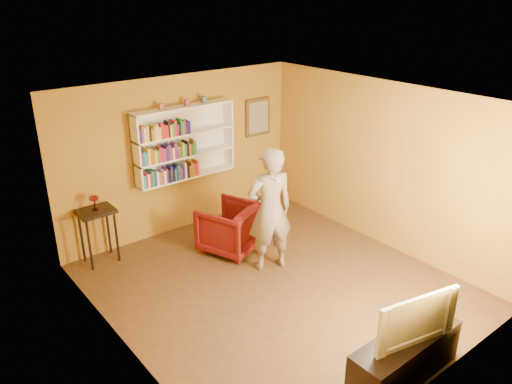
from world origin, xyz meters
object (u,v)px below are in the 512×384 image
armchair (230,228)px  ruby_lustre (94,200)px  bookshelf (183,142)px  console_table (97,219)px  television (411,316)px  tv_cabinet (405,357)px  person (270,210)px

armchair → ruby_lustre: bearing=-49.4°
ruby_lustre → armchair: ruby_lustre is taller
bookshelf → armchair: bearing=-83.9°
bookshelf → console_table: bearing=-174.6°
ruby_lustre → armchair: size_ratio=0.27×
bookshelf → ruby_lustre: 1.77m
armchair → television: 3.56m
bookshelf → console_table: (-1.68, -0.16, -0.86)m
bookshelf → television: 4.73m
ruby_lustre → tv_cabinet: 4.84m
armchair → person: size_ratio=0.45×
ruby_lustre → television: (1.60, -4.50, -0.24)m
ruby_lustre → tv_cabinet: size_ratio=0.16×
television → bookshelf: bearing=101.8°
armchair → television: television is taller
ruby_lustre → person: bearing=-42.5°
television → armchair: bearing=99.6°
bookshelf → person: (0.27, -1.95, -0.63)m
bookshelf → television: bookshelf is taller
bookshelf → ruby_lustre: bookshelf is taller
console_table → armchair: console_table is taller
armchair → person: 1.00m
bookshelf → television: (-0.08, -4.66, -0.78)m
armchair → person: person is taller
armchair → person: (0.15, -0.81, 0.57)m
console_table → tv_cabinet: size_ratio=0.61×
tv_cabinet → television: bearing=180.0°
console_table → tv_cabinet: console_table is taller
armchair → television: bearing=65.8°
console_table → armchair: 2.07m
armchair → tv_cabinet: size_ratio=0.60×
ruby_lustre → person: size_ratio=0.12×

